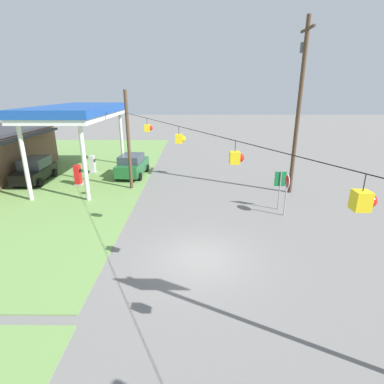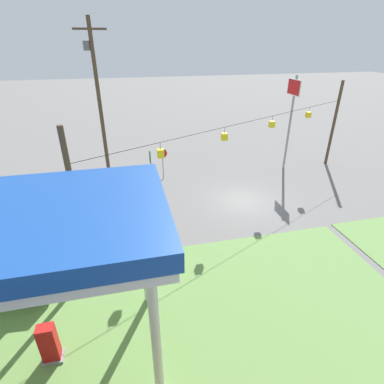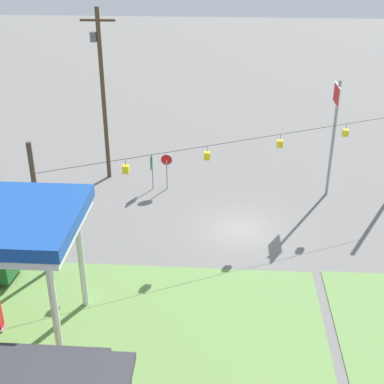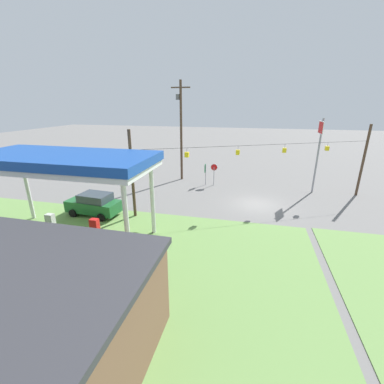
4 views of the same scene
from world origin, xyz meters
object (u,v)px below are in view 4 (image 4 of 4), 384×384
object	(u,v)px
utility_pole_main	(181,127)
fuel_pump_near	(95,230)
stop_sign_roadside	(214,170)
route_sign	(205,170)
car_at_pumps_front	(94,204)
fuel_pump_far	(51,225)
stop_sign_overhead	(319,142)
gas_station_canopy	(62,162)
car_at_pumps_rear	(41,256)

from	to	relation	value
utility_pole_main	fuel_pump_near	bearing A→B (deg)	84.24
stop_sign_roadside	route_sign	distance (m)	0.99
car_at_pumps_front	stop_sign_roadside	xyz separation A→B (m)	(-8.39, -10.55, 0.84)
fuel_pump_far	stop_sign_overhead	bearing A→B (deg)	-144.37
gas_station_canopy	stop_sign_overhead	bearing A→B (deg)	-141.83
stop_sign_overhead	car_at_pumps_front	bearing A→B (deg)	29.05
gas_station_canopy	fuel_pump_near	distance (m)	4.92
car_at_pumps_rear	stop_sign_roadside	xyz separation A→B (m)	(-6.77, -18.04, 0.84)
stop_sign_roadside	utility_pole_main	size ratio (longest dim) A/B	0.22
car_at_pumps_front	route_sign	bearing A→B (deg)	-120.97
car_at_pumps_rear	car_at_pumps_front	bearing A→B (deg)	99.66
gas_station_canopy	fuel_pump_far	size ratio (longest dim) A/B	7.49
car_at_pumps_rear	utility_pole_main	size ratio (longest dim) A/B	0.41
gas_station_canopy	car_at_pumps_rear	size ratio (longest dim) A/B	2.54
fuel_pump_near	car_at_pumps_rear	world-z (taller)	car_at_pumps_rear
car_at_pumps_front	route_sign	distance (m)	12.83
stop_sign_overhead	utility_pole_main	xyz separation A→B (m)	(14.70, -1.72, 1.05)
stop_sign_roadside	utility_pole_main	distance (m)	6.41
fuel_pump_far	stop_sign_overhead	world-z (taller)	stop_sign_overhead
gas_station_canopy	route_sign	distance (m)	16.09
gas_station_canopy	utility_pole_main	xyz separation A→B (m)	(-3.35, -15.91, 0.96)
car_at_pumps_front	stop_sign_roadside	bearing A→B (deg)	-124.09
utility_pole_main	car_at_pumps_rear	bearing A→B (deg)	82.79
car_at_pumps_front	stop_sign_roadside	size ratio (longest dim) A/B	1.81
car_at_pumps_rear	utility_pole_main	distance (m)	20.52
fuel_pump_far	car_at_pumps_front	bearing A→B (deg)	-104.74
gas_station_canopy	car_at_pumps_front	size ratio (longest dim) A/B	2.61
fuel_pump_far	car_at_pumps_front	distance (m)	3.87
car_at_pumps_rear	fuel_pump_far	bearing A→B (deg)	122.24
gas_station_canopy	utility_pole_main	bearing A→B (deg)	-101.90
fuel_pump_far	stop_sign_overhead	size ratio (longest dim) A/B	0.21
fuel_pump_far	car_at_pumps_front	xyz separation A→B (m)	(-0.98, -3.74, 0.23)
route_sign	fuel_pump_near	bearing A→B (deg)	70.91
stop_sign_overhead	car_at_pumps_rear	bearing A→B (deg)	46.22
fuel_pump_far	route_sign	distance (m)	16.51
car_at_pumps_rear	stop_sign_overhead	world-z (taller)	stop_sign_overhead
gas_station_canopy	fuel_pump_near	bearing A→B (deg)	-179.95
fuel_pump_far	gas_station_canopy	bearing A→B (deg)	179.95
fuel_pump_far	utility_pole_main	bearing A→B (deg)	-107.77
gas_station_canopy	utility_pole_main	size ratio (longest dim) A/B	1.04
stop_sign_roadside	fuel_pump_near	bearing A→B (deg)	-112.39
stop_sign_roadside	stop_sign_overhead	world-z (taller)	stop_sign_overhead
fuel_pump_near	utility_pole_main	distance (m)	16.93
car_at_pumps_rear	stop_sign_overhead	bearing A→B (deg)	43.62
gas_station_canopy	route_sign	world-z (taller)	gas_station_canopy
fuel_pump_near	stop_sign_roadside	bearing A→B (deg)	-112.39
gas_station_canopy	route_sign	size ratio (longest dim) A/B	4.92
gas_station_canopy	stop_sign_overhead	world-z (taller)	stop_sign_overhead
fuel_pump_near	route_sign	bearing A→B (deg)	-109.09
car_at_pumps_rear	stop_sign_overhead	xyz separation A→B (m)	(-17.19, -17.94, 4.29)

